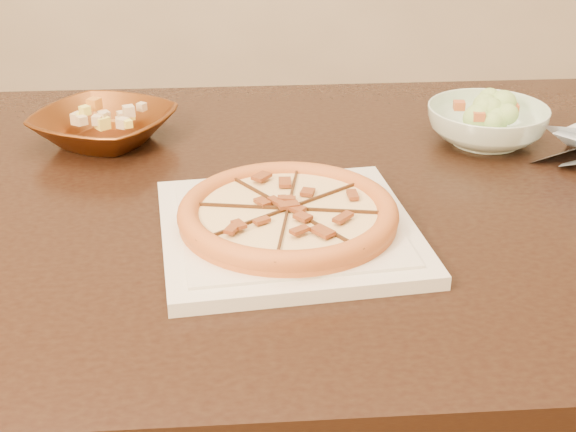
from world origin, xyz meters
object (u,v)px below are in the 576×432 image
at_px(plate, 288,229).
at_px(pizza, 288,213).
at_px(dining_table, 225,247).
at_px(bronze_bowl, 104,127).
at_px(salad_bowl, 487,125).

distance_m(plate, pizza, 0.02).
bearing_deg(pizza, dining_table, 127.15).
height_order(plate, bronze_bowl, bronze_bowl).
bearing_deg(plate, pizza, 168.08).
xyz_separation_m(dining_table, plate, (0.10, -0.13, 0.10)).
distance_m(bronze_bowl, salad_bowl, 0.63).
bearing_deg(bronze_bowl, pizza, -45.08).
height_order(dining_table, salad_bowl, salad_bowl).
bearing_deg(salad_bowl, dining_table, -152.99).
xyz_separation_m(plate, pizza, (-0.00, 0.00, 0.02)).
bearing_deg(pizza, bronze_bowl, 134.92).
xyz_separation_m(plate, salad_bowl, (0.31, 0.34, 0.02)).
relative_size(dining_table, salad_bowl, 8.29).
height_order(dining_table, bronze_bowl, bronze_bowl).
xyz_separation_m(pizza, bronze_bowl, (-0.31, 0.32, -0.01)).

